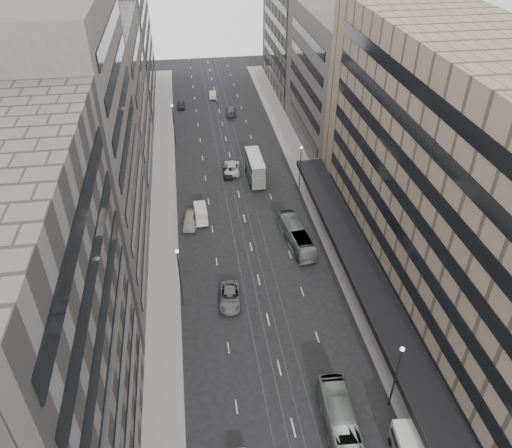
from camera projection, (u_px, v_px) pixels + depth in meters
ground at (281, 375)px, 51.46m from camera, size 220.00×220.00×0.00m
sidewalk_right at (309, 184)px, 83.22m from camera, size 4.00×125.00×0.15m
sidewalk_left at (164, 195)px, 80.28m from camera, size 4.00×125.00×0.15m
department_store at (473, 196)px, 51.96m from camera, size 19.20×60.00×30.00m
building_right_mid at (346, 81)px, 89.24m from camera, size 15.00×28.00×24.00m
building_right_far at (307, 28)px, 112.36m from camera, size 15.00×32.00×28.00m
building_left_b at (59, 158)px, 54.42m from camera, size 15.00×26.00×34.00m
building_left_c at (95, 105)px, 78.85m from camera, size 15.00×28.00×25.00m
building_left_d at (111, 39)px, 104.68m from camera, size 15.00×38.00×28.00m
lamp_right_near at (397, 370)px, 45.61m from camera, size 0.44×0.44×8.32m
lamp_right_far at (300, 164)px, 77.96m from camera, size 0.44×0.44×8.32m
lamp_left_near at (179, 271)px, 56.99m from camera, size 0.44×0.44×8.32m
lamp_left_far at (173, 121)px, 91.77m from camera, size 0.44×0.44×8.32m
bus_near at (342, 429)px, 44.88m from camera, size 3.06×10.80×2.98m
bus_far at (296, 236)px, 68.94m from camera, size 3.53×10.30×2.81m
double_decker at (255, 168)px, 82.99m from camera, size 2.56×8.06×4.39m
panel_van at (201, 214)px, 73.57m from camera, size 2.02×3.93×2.44m
sedan_2 at (230, 297)px, 59.92m from camera, size 3.11×5.73×1.52m
sedan_4 at (190, 220)px, 73.08m from camera, size 2.65×5.22×1.70m
sedan_5 at (227, 172)px, 85.20m from camera, size 1.42×4.07×1.34m
sedan_6 at (232, 167)px, 86.31m from camera, size 3.20×5.92×1.58m
sedan_7 at (231, 111)px, 107.13m from camera, size 2.72×5.43×1.52m
sedan_8 at (181, 105)px, 109.89m from camera, size 1.69×4.04×1.37m
sedan_9 at (213, 94)px, 115.12m from camera, size 1.91×4.59×1.48m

